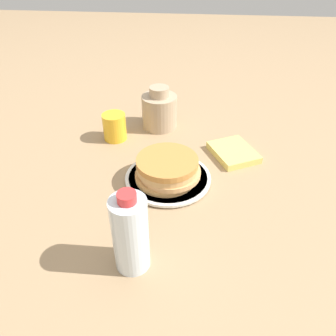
{
  "coord_description": "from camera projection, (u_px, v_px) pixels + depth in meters",
  "views": [
    {
      "loc": [
        0.08,
        -0.7,
        0.55
      ],
      "look_at": [
        0.01,
        -0.02,
        0.04
      ],
      "focal_mm": 35.0,
      "sensor_mm": 36.0,
      "label": 1
    }
  ],
  "objects": [
    {
      "name": "pancake_stack",
      "position": [
        167.0,
        169.0,
        0.84
      ],
      "size": [
        0.17,
        0.16,
        0.06
      ],
      "color": "tan",
      "rests_on": "plate"
    },
    {
      "name": "juice_glass",
      "position": [
        115.0,
        127.0,
        1.02
      ],
      "size": [
        0.07,
        0.07,
        0.08
      ],
      "color": "yellow",
      "rests_on": "ground_plane"
    },
    {
      "name": "water_bottle_near",
      "position": [
        130.0,
        234.0,
        0.61
      ],
      "size": [
        0.07,
        0.07,
        0.18
      ],
      "color": "silver",
      "rests_on": "ground_plane"
    },
    {
      "name": "napkin",
      "position": [
        233.0,
        152.0,
        0.96
      ],
      "size": [
        0.16,
        0.17,
        0.02
      ],
      "color": "#E5D166",
      "rests_on": "ground_plane"
    },
    {
      "name": "ground_plane",
      "position": [
        164.0,
        174.0,
        0.89
      ],
      "size": [
        4.0,
        4.0,
        0.0
      ],
      "primitive_type": "plane",
      "color": "#9E7F5B"
    },
    {
      "name": "cream_jug",
      "position": [
        160.0,
        110.0,
        1.07
      ],
      "size": [
        0.11,
        0.11,
        0.14
      ],
      "color": "tan",
      "rests_on": "ground_plane"
    },
    {
      "name": "plate",
      "position": [
        168.0,
        178.0,
        0.87
      ],
      "size": [
        0.23,
        0.23,
        0.01
      ],
      "color": "silver",
      "rests_on": "ground_plane"
    }
  ]
}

